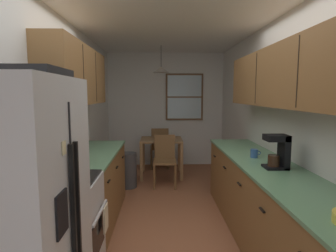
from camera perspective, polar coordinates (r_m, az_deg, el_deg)
The scene contains 23 objects.
ground_plane at distance 4.02m, azimuth 0.41°, elevation -17.37°, with size 12.00×12.00×0.00m, color #995B3D.
wall_left at distance 3.88m, azimuth -19.94°, elevation 0.92°, with size 0.10×9.00×2.55m, color silver.
wall_right at distance 3.97m, azimuth 20.27°, elevation 1.04°, with size 0.10×9.00×2.55m, color silver.
wall_back at distance 6.33m, azimuth -0.49°, elevation 3.40°, with size 4.40×0.10×2.55m, color silver.
ceiling_slab at distance 3.79m, azimuth 0.44°, elevation 21.25°, with size 4.40×9.00×0.08m, color white.
refrigerator at distance 1.89m, azimuth -29.13°, elevation -18.26°, with size 0.69×0.82×1.73m.
stove_range at distance 2.69m, azimuth -21.34°, elevation -19.45°, with size 0.66×0.66×1.10m.
microwave_over_range at distance 2.47m, azimuth -25.02°, elevation 6.74°, with size 0.39×0.60×0.36m.
counter_left at distance 3.76m, azimuth -15.21°, elevation -11.93°, with size 0.64×1.73×0.90m.
upper_cabinets_left at distance 3.57m, azimuth -18.32°, elevation 9.85°, with size 0.33×1.81×0.70m.
counter_right at distance 3.21m, azimuth 19.90°, elevation -15.39°, with size 0.64×3.26×0.90m.
upper_cabinets_right at distance 3.00m, azimuth 23.81°, elevation 9.49°, with size 0.33×2.94×0.63m.
dining_table at distance 5.48m, azimuth -1.39°, elevation -4.12°, with size 0.81×0.71×0.75m.
dining_chair_near at distance 4.95m, azimuth -0.68°, elevation -6.59°, with size 0.41×0.41×0.90m.
dining_chair_far at distance 6.05m, azimuth -1.73°, elevation -4.15°, with size 0.42×0.42×0.90m.
pendant_light at distance 5.40m, azimuth -1.43°, elevation 11.58°, with size 0.31×0.31×0.50m.
back_window at distance 6.27m, azimuth 3.41°, elevation 6.00°, with size 0.84×0.05×1.05m.
trash_bin at distance 4.94m, azimuth -8.30°, elevation -9.01°, with size 0.31×0.31×0.61m, color #3F3F42.
storage_canister at distance 3.06m, azimuth -18.12°, elevation -5.76°, with size 0.11×0.11×0.19m.
dish_towel at distance 2.73m, azimuth -12.77°, elevation -18.07°, with size 0.02×0.16×0.24m, color beige.
coffee_maker at distance 2.94m, azimuth 22.00°, elevation -4.80°, with size 0.22×0.18×0.34m.
mug_by_coffeemaker at distance 3.36m, azimuth 17.42°, elevation -5.42°, with size 0.12×0.08×0.10m.
table_serving_bowl at distance 5.36m, azimuth -0.47°, elevation -2.53°, with size 0.18×0.18×0.06m, color #4C7299.
Camera 1 is at (-0.14, -2.67, 1.64)m, focal length 29.47 mm.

